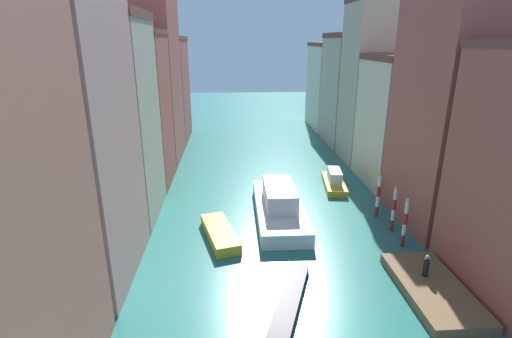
{
  "coord_description": "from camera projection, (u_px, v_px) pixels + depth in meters",
  "views": [
    {
      "loc": [
        -3.87,
        -12.43,
        14.76
      ],
      "look_at": [
        -1.21,
        26.81,
        1.5
      ],
      "focal_mm": 27.06,
      "sensor_mm": 36.0,
      "label": 1
    }
  ],
  "objects": [
    {
      "name": "ground_plane",
      "position": [
        269.0,
        190.0,
        39.88
      ],
      "size": [
        154.0,
        154.0,
        0.0
      ],
      "primitive_type": "plane",
      "color": "#28756B"
    },
    {
      "name": "building_left_1",
      "position": [
        62.0,
        107.0,
        22.18
      ],
      "size": [
        6.49,
        9.51,
        22.09
      ],
      "color": "tan",
      "rests_on": "ground"
    },
    {
      "name": "building_left_2",
      "position": [
        112.0,
        120.0,
        31.59
      ],
      "size": [
        6.49,
        8.26,
        16.94
      ],
      "color": "#BCB299",
      "rests_on": "ground"
    },
    {
      "name": "building_left_3",
      "position": [
        136.0,
        110.0,
        39.48
      ],
      "size": [
        6.49,
        7.65,
        15.69
      ],
      "color": "#B25147",
      "rests_on": "ground"
    },
    {
      "name": "building_left_4",
      "position": [
        150.0,
        71.0,
        47.14
      ],
      "size": [
        6.49,
        10.23,
        22.12
      ],
      "color": "#B25147",
      "rests_on": "ground"
    },
    {
      "name": "building_left_5",
      "position": [
        165.0,
        89.0,
        58.03
      ],
      "size": [
        6.49,
        10.08,
        15.2
      ],
      "color": "#B25147",
      "rests_on": "ground"
    },
    {
      "name": "building_right_1",
      "position": [
        454.0,
        100.0,
        29.98
      ],
      "size": [
        6.49,
        9.56,
        20.46
      ],
      "color": "#B25147",
      "rests_on": "ground"
    },
    {
      "name": "building_right_2",
      "position": [
        398.0,
        121.0,
        39.9
      ],
      "size": [
        6.49,
        8.91,
        13.39
      ],
      "color": "beige",
      "rests_on": "ground"
    },
    {
      "name": "building_right_3",
      "position": [
        373.0,
        83.0,
        46.68
      ],
      "size": [
        6.49,
        7.27,
        19.51
      ],
      "color": "#BCB299",
      "rests_on": "ground"
    },
    {
      "name": "building_right_4",
      "position": [
        350.0,
        90.0,
        55.9
      ],
      "size": [
        6.49,
        10.3,
        15.64
      ],
      "color": "#BCB299",
      "rests_on": "ground"
    },
    {
      "name": "building_right_5",
      "position": [
        331.0,
        86.0,
        66.38
      ],
      "size": [
        6.49,
        11.35,
        14.29
      ],
      "color": "beige",
      "rests_on": "ground"
    },
    {
      "name": "waterfront_dock",
      "position": [
        433.0,
        289.0,
        23.47
      ],
      "size": [
        3.65,
        7.5,
        0.62
      ],
      "color": "brown",
      "rests_on": "ground"
    },
    {
      "name": "person_on_dock",
      "position": [
        426.0,
        266.0,
        24.07
      ],
      "size": [
        0.36,
        0.36,
        1.46
      ],
      "color": "black",
      "rests_on": "waterfront_dock"
    },
    {
      "name": "mooring_pole_0",
      "position": [
        405.0,
        222.0,
        28.41
      ],
      "size": [
        0.32,
        0.32,
        3.87
      ],
      "color": "red",
      "rests_on": "ground"
    },
    {
      "name": "mooring_pole_1",
      "position": [
        394.0,
        208.0,
        30.78
      ],
      "size": [
        0.31,
        0.31,
        3.89
      ],
      "color": "red",
      "rests_on": "ground"
    },
    {
      "name": "mooring_pole_2",
      "position": [
        378.0,
        194.0,
        33.26
      ],
      "size": [
        0.36,
        0.36,
        4.05
      ],
      "color": "red",
      "rests_on": "ground"
    },
    {
      "name": "vaporetto_white",
      "position": [
        279.0,
        205.0,
        33.61
      ],
      "size": [
        4.1,
        11.7,
        2.86
      ],
      "color": "white",
      "rests_on": "ground"
    },
    {
      "name": "gondola_black",
      "position": [
        288.0,
        307.0,
        22.01
      ],
      "size": [
        3.96,
        8.42,
        0.46
      ],
      "color": "black",
      "rests_on": "ground"
    },
    {
      "name": "motorboat_0",
      "position": [
        334.0,
        181.0,
        40.4
      ],
      "size": [
        2.78,
        6.3,
        1.86
      ],
      "color": "gold",
      "rests_on": "ground"
    },
    {
      "name": "motorboat_1",
      "position": [
        220.0,
        233.0,
        30.03
      ],
      "size": [
        3.32,
        6.27,
        0.81
      ],
      "color": "gold",
      "rests_on": "ground"
    }
  ]
}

